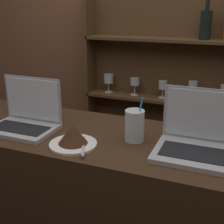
{
  "coord_description": "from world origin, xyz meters",
  "views": [
    {
      "loc": [
        0.45,
        -0.86,
        1.57
      ],
      "look_at": [
        -0.01,
        0.28,
        1.14
      ],
      "focal_mm": 50.0,
      "sensor_mm": 36.0,
      "label": 1
    }
  ],
  "objects_px": {
    "laptop_far": "(203,141)",
    "cake_plate": "(73,137)",
    "laptop_near": "(26,118)",
    "water_glass": "(135,126)"
  },
  "relations": [
    {
      "from": "laptop_near",
      "to": "water_glass",
      "type": "distance_m",
      "value": 0.49
    },
    {
      "from": "laptop_far",
      "to": "water_glass",
      "type": "bearing_deg",
      "value": 177.2
    },
    {
      "from": "laptop_far",
      "to": "cake_plate",
      "type": "relative_size",
      "value": 1.78
    },
    {
      "from": "laptop_near",
      "to": "laptop_far",
      "type": "distance_m",
      "value": 0.76
    },
    {
      "from": "water_glass",
      "to": "laptop_near",
      "type": "bearing_deg",
      "value": -173.34
    },
    {
      "from": "laptop_near",
      "to": "laptop_far",
      "type": "bearing_deg",
      "value": 3.3
    },
    {
      "from": "cake_plate",
      "to": "water_glass",
      "type": "distance_m",
      "value": 0.25
    },
    {
      "from": "laptop_near",
      "to": "cake_plate",
      "type": "xyz_separation_m",
      "value": [
        0.28,
        -0.08,
        -0.01
      ]
    },
    {
      "from": "laptop_far",
      "to": "cake_plate",
      "type": "distance_m",
      "value": 0.49
    },
    {
      "from": "laptop_near",
      "to": "laptop_far",
      "type": "height_order",
      "value": "laptop_far"
    }
  ]
}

